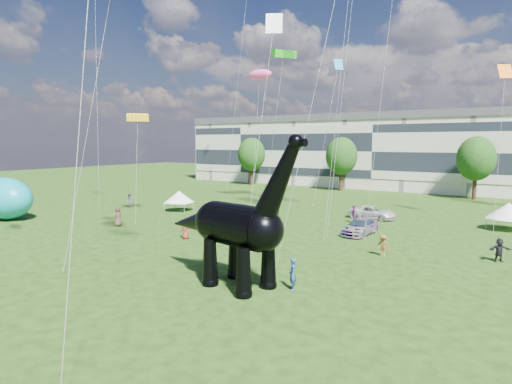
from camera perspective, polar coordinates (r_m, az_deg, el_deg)
The scene contains 14 objects.
ground at distance 22.23m, azimuth -13.32°, elevation -14.86°, with size 220.00×220.00×0.00m, color #16330C.
terrace_row at distance 79.55m, azimuth 16.46°, elevation 4.90°, with size 78.00×11.00×12.00m, color beige.
tree_far_left at distance 80.89m, azimuth -0.62°, elevation 5.40°, with size 5.20×5.20×9.44m.
tree_mid_left at distance 72.40m, azimuth 11.33°, elevation 5.12°, with size 5.20×5.20×9.44m.
tree_mid_right at distance 67.48m, azimuth 27.32°, elevation 4.41°, with size 5.20×5.20×9.44m.
dinosaur_sculpture at distance 24.18m, azimuth -3.09°, elevation -4.70°, with size 10.83×3.76×8.82m.
car_silver at distance 46.95m, azimuth 1.92°, elevation -2.35°, with size 1.72×4.27×1.45m, color silver.
car_grey at distance 40.99m, azimuth -3.48°, elevation -3.67°, with size 1.57×4.50×1.48m, color slate.
car_white at distance 46.89m, azimuth 15.26°, elevation -2.66°, with size 2.25×4.88×1.36m, color silver.
car_dark at distance 38.80m, azimuth 13.75°, elevation -4.51°, with size 1.94×4.77×1.39m, color #595960.
gazebo_near at distance 45.66m, azimuth 30.63°, elevation -2.19°, with size 4.61×4.61×2.56m.
gazebo_left at distance 51.16m, azimuth -10.22°, elevation -0.63°, with size 4.28×4.28×2.39m.
inflatable_teal at distance 51.93m, azimuth -30.49°, elevation -0.74°, with size 7.11×4.44×4.44m, color #0D95A6.
visitors at distance 33.79m, azimuth 0.50°, elevation -5.65°, with size 50.35×45.61×1.89m.
Camera 1 is at (15.19, -14.07, 8.09)m, focal length 30.00 mm.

